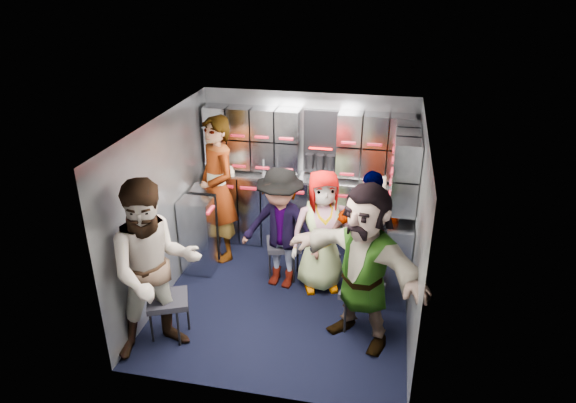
% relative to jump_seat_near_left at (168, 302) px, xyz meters
% --- Properties ---
extents(floor, '(3.00, 3.00, 0.00)m').
position_rel_jump_seat_near_left_xyz_m(floor, '(1.05, 0.89, -0.42)').
color(floor, black).
rests_on(floor, ground).
extents(wall_back, '(2.80, 0.04, 2.10)m').
position_rel_jump_seat_near_left_xyz_m(wall_back, '(1.05, 2.39, 0.63)').
color(wall_back, gray).
rests_on(wall_back, ground).
extents(wall_left, '(0.04, 3.00, 2.10)m').
position_rel_jump_seat_near_left_xyz_m(wall_left, '(-0.35, 0.89, 0.63)').
color(wall_left, gray).
rests_on(wall_left, ground).
extents(wall_right, '(0.04, 3.00, 2.10)m').
position_rel_jump_seat_near_left_xyz_m(wall_right, '(2.45, 0.89, 0.63)').
color(wall_right, gray).
rests_on(wall_right, ground).
extents(ceiling, '(2.80, 3.00, 0.02)m').
position_rel_jump_seat_near_left_xyz_m(ceiling, '(1.05, 0.89, 1.68)').
color(ceiling, silver).
rests_on(ceiling, wall_back).
extents(cart_bank_back, '(2.68, 0.38, 0.99)m').
position_rel_jump_seat_near_left_xyz_m(cart_bank_back, '(1.05, 2.18, 0.07)').
color(cart_bank_back, '#8D929B').
rests_on(cart_bank_back, ground).
extents(cart_bank_left, '(0.38, 0.76, 0.99)m').
position_rel_jump_seat_near_left_xyz_m(cart_bank_left, '(-0.14, 1.45, 0.07)').
color(cart_bank_left, '#8D929B').
rests_on(cart_bank_left, ground).
extents(counter, '(2.68, 0.42, 0.03)m').
position_rel_jump_seat_near_left_xyz_m(counter, '(1.05, 2.18, 0.59)').
color(counter, '#AFB1B6').
rests_on(counter, cart_bank_back).
extents(locker_bank_back, '(2.68, 0.28, 0.82)m').
position_rel_jump_seat_near_left_xyz_m(locker_bank_back, '(1.05, 2.24, 1.07)').
color(locker_bank_back, '#8D929B').
rests_on(locker_bank_back, wall_back).
extents(locker_bank_right, '(0.28, 1.00, 0.82)m').
position_rel_jump_seat_near_left_xyz_m(locker_bank_right, '(2.30, 1.59, 1.07)').
color(locker_bank_right, '#8D929B').
rests_on(locker_bank_right, wall_right).
extents(right_cabinet, '(0.28, 1.20, 1.00)m').
position_rel_jump_seat_near_left_xyz_m(right_cabinet, '(2.30, 1.49, 0.08)').
color(right_cabinet, '#8D929B').
rests_on(right_cabinet, ground).
extents(coffee_niche, '(0.46, 0.16, 0.84)m').
position_rel_jump_seat_near_left_xyz_m(coffee_niche, '(1.23, 2.30, 1.05)').
color(coffee_niche, black).
rests_on(coffee_niche, wall_back).
extents(red_latch_strip, '(2.60, 0.02, 0.03)m').
position_rel_jump_seat_near_left_xyz_m(red_latch_strip, '(1.05, 1.98, 0.46)').
color(red_latch_strip, '#AE1424').
rests_on(red_latch_strip, cart_bank_back).
extents(jump_seat_near_left, '(0.52, 0.51, 0.48)m').
position_rel_jump_seat_near_left_xyz_m(jump_seat_near_left, '(0.00, 0.00, 0.00)').
color(jump_seat_near_left, black).
rests_on(jump_seat_near_left, ground).
extents(jump_seat_mid_left, '(0.50, 0.48, 0.48)m').
position_rel_jump_seat_near_left_xyz_m(jump_seat_mid_left, '(0.93, 1.36, 0.00)').
color(jump_seat_mid_left, black).
rests_on(jump_seat_mid_left, ground).
extents(jump_seat_center, '(0.44, 0.43, 0.41)m').
position_rel_jump_seat_near_left_xyz_m(jump_seat_center, '(1.41, 1.41, -0.06)').
color(jump_seat_center, black).
rests_on(jump_seat_center, ground).
extents(jump_seat_mid_right, '(0.39, 0.38, 0.45)m').
position_rel_jump_seat_near_left_xyz_m(jump_seat_mid_right, '(1.94, 1.32, -0.03)').
color(jump_seat_mid_right, black).
rests_on(jump_seat_mid_right, ground).
extents(jump_seat_near_right, '(0.48, 0.46, 0.49)m').
position_rel_jump_seat_near_left_xyz_m(jump_seat_near_right, '(1.94, 0.55, 0.01)').
color(jump_seat_near_right, black).
rests_on(jump_seat_near_right, ground).
extents(attendant_standing, '(0.82, 0.82, 1.92)m').
position_rel_jump_seat_near_left_xyz_m(attendant_standing, '(-0.00, 1.69, 0.54)').
color(attendant_standing, black).
rests_on(attendant_standing, ground).
extents(attendant_arc_a, '(1.14, 1.09, 1.86)m').
position_rel_jump_seat_near_left_xyz_m(attendant_arc_a, '(-0.00, -0.18, 0.50)').
color(attendant_arc_a, black).
rests_on(attendant_arc_a, ground).
extents(attendant_arc_b, '(1.07, 0.74, 1.51)m').
position_rel_jump_seat_near_left_xyz_m(attendant_arc_b, '(0.93, 1.18, 0.33)').
color(attendant_arc_b, black).
rests_on(attendant_arc_b, ground).
extents(attendant_arc_c, '(0.84, 0.68, 1.50)m').
position_rel_jump_seat_near_left_xyz_m(attendant_arc_c, '(1.41, 1.23, 0.33)').
color(attendant_arc_c, black).
rests_on(attendant_arc_c, ground).
extents(attendant_arc_d, '(1.00, 0.66, 1.58)m').
position_rel_jump_seat_near_left_xyz_m(attendant_arc_d, '(1.94, 1.14, 0.37)').
color(attendant_arc_d, black).
rests_on(attendant_arc_d, ground).
extents(attendant_arc_e, '(1.66, 1.29, 1.76)m').
position_rel_jump_seat_near_left_xyz_m(attendant_arc_e, '(1.94, 0.37, 0.45)').
color(attendant_arc_e, black).
rests_on(attendant_arc_e, ground).
extents(bottle_left, '(0.06, 0.06, 0.23)m').
position_rel_jump_seat_near_left_xyz_m(bottle_left, '(0.50, 2.13, 0.72)').
color(bottle_left, white).
rests_on(bottle_left, counter).
extents(bottle_mid, '(0.06, 0.06, 0.27)m').
position_rel_jump_seat_near_left_xyz_m(bottle_mid, '(0.69, 2.13, 0.74)').
color(bottle_mid, white).
rests_on(bottle_mid, counter).
extents(bottle_right, '(0.06, 0.06, 0.26)m').
position_rel_jump_seat_near_left_xyz_m(bottle_right, '(2.17, 2.13, 0.74)').
color(bottle_right, white).
rests_on(bottle_right, counter).
extents(cup_left, '(0.08, 0.08, 0.10)m').
position_rel_jump_seat_near_left_xyz_m(cup_left, '(0.05, 2.12, 0.66)').
color(cup_left, beige).
rests_on(cup_left, counter).
extents(cup_right, '(0.08, 0.08, 0.11)m').
position_rel_jump_seat_near_left_xyz_m(cup_right, '(2.06, 2.12, 0.66)').
color(cup_right, beige).
rests_on(cup_right, counter).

